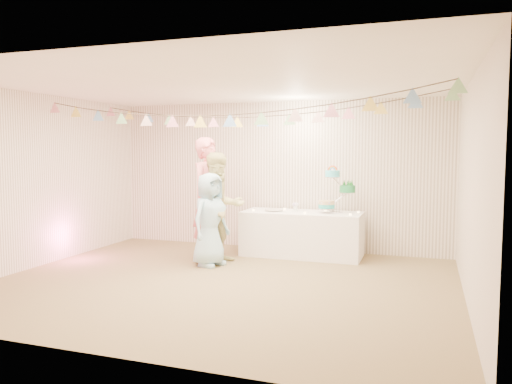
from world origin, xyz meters
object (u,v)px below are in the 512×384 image
(table, at_px, (302,234))
(cake_stand, at_px, (336,190))
(person_adult_b, at_px, (219,208))
(person_child, at_px, (210,220))
(person_adult_a, at_px, (209,198))

(table, relative_size, cake_stand, 2.74)
(cake_stand, bearing_deg, person_adult_b, -150.45)
(cake_stand, relative_size, person_adult_b, 0.42)
(cake_stand, relative_size, person_child, 0.51)
(cake_stand, relative_size, person_adult_a, 0.36)
(person_adult_a, height_order, person_adult_b, person_adult_a)
(cake_stand, distance_m, person_adult_a, 2.06)
(person_adult_a, distance_m, person_child, 0.59)
(table, height_order, person_adult_b, person_adult_b)
(person_adult_a, bearing_deg, person_adult_b, -113.88)
(cake_stand, bearing_deg, table, -174.81)
(table, xyz_separation_m, person_adult_b, (-1.10, -0.89, 0.49))
(cake_stand, xyz_separation_m, person_child, (-1.70, -1.19, -0.40))
(table, distance_m, person_child, 1.65)
(cake_stand, bearing_deg, person_child, -145.03)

